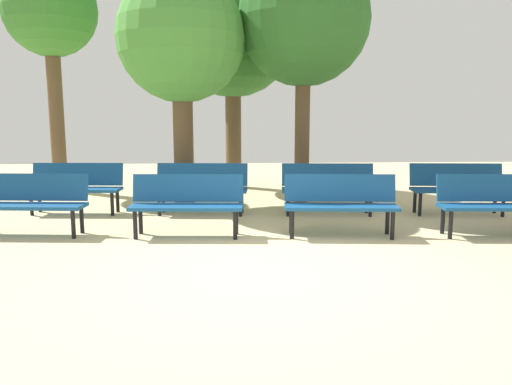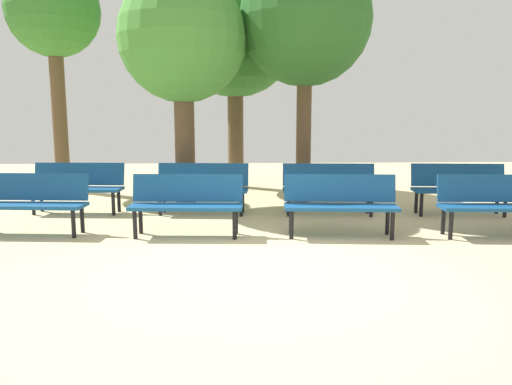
{
  "view_description": "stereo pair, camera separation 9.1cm",
  "coord_description": "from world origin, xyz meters",
  "px_view_note": "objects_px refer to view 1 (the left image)",
  "views": [
    {
      "loc": [
        -0.39,
        -5.49,
        1.76
      ],
      "look_at": [
        0.0,
        2.05,
        0.55
      ],
      "focal_mm": 35.15,
      "sensor_mm": 36.0,
      "label": 1
    },
    {
      "loc": [
        -0.3,
        -5.49,
        1.76
      ],
      "look_at": [
        0.0,
        2.05,
        0.55
      ],
      "focal_mm": 35.15,
      "sensor_mm": 36.0,
      "label": 2
    }
  ],
  "objects_px": {
    "bench_r0_c3": "(495,201)",
    "tree_3": "(233,34)",
    "bench_r1_c0": "(76,185)",
    "tree_2": "(50,14)",
    "bench_r0_c2": "(340,201)",
    "bench_r1_c1": "(201,185)",
    "bench_r0_c1": "(187,201)",
    "bench_r1_c2": "(328,185)",
    "tree_1": "(181,40)",
    "tree_0": "(304,21)",
    "bench_r1_c3": "(458,185)",
    "bench_r0_c0": "(31,200)"
  },
  "relations": [
    {
      "from": "bench_r0_c0",
      "to": "bench_r0_c1",
      "type": "height_order",
      "value": "same"
    },
    {
      "from": "bench_r1_c0",
      "to": "tree_0",
      "type": "distance_m",
      "value": 5.18
    },
    {
      "from": "tree_1",
      "to": "bench_r1_c2",
      "type": "bearing_deg",
      "value": -21.59
    },
    {
      "from": "bench_r0_c1",
      "to": "bench_r1_c2",
      "type": "relative_size",
      "value": 1.0
    },
    {
      "from": "bench_r1_c0",
      "to": "tree_3",
      "type": "bearing_deg",
      "value": 51.26
    },
    {
      "from": "tree_0",
      "to": "bench_r1_c3",
      "type": "bearing_deg",
      "value": -28.95
    },
    {
      "from": "tree_2",
      "to": "bench_r1_c2",
      "type": "bearing_deg",
      "value": -28.17
    },
    {
      "from": "bench_r0_c3",
      "to": "tree_3",
      "type": "xyz_separation_m",
      "value": [
        -3.72,
        5.0,
        3.03
      ]
    },
    {
      "from": "bench_r0_c2",
      "to": "bench_r0_c3",
      "type": "height_order",
      "value": "same"
    },
    {
      "from": "bench_r0_c1",
      "to": "tree_1",
      "type": "height_order",
      "value": "tree_1"
    },
    {
      "from": "bench_r0_c3",
      "to": "bench_r1_c1",
      "type": "bearing_deg",
      "value": 161.55
    },
    {
      "from": "bench_r1_c2",
      "to": "tree_1",
      "type": "height_order",
      "value": "tree_1"
    },
    {
      "from": "bench_r0_c1",
      "to": "tree_3",
      "type": "bearing_deg",
      "value": 85.07
    },
    {
      "from": "bench_r1_c1",
      "to": "bench_r0_c0",
      "type": "bearing_deg",
      "value": -144.7
    },
    {
      "from": "bench_r1_c0",
      "to": "tree_2",
      "type": "bearing_deg",
      "value": 117.34
    },
    {
      "from": "bench_r0_c1",
      "to": "tree_3",
      "type": "height_order",
      "value": "tree_3"
    },
    {
      "from": "bench_r1_c2",
      "to": "bench_r1_c3",
      "type": "distance_m",
      "value": 2.26
    },
    {
      "from": "bench_r1_c0",
      "to": "tree_2",
      "type": "distance_m",
      "value": 4.45
    },
    {
      "from": "bench_r1_c1",
      "to": "tree_2",
      "type": "height_order",
      "value": "tree_2"
    },
    {
      "from": "bench_r1_c1",
      "to": "tree_2",
      "type": "relative_size",
      "value": 0.33
    },
    {
      "from": "bench_r1_c1",
      "to": "tree_3",
      "type": "xyz_separation_m",
      "value": [
        0.58,
        3.19,
        3.03
      ]
    },
    {
      "from": "bench_r1_c2",
      "to": "tree_3",
      "type": "xyz_separation_m",
      "value": [
        -1.62,
        3.33,
        3.03
      ]
    },
    {
      "from": "bench_r0_c2",
      "to": "bench_r1_c3",
      "type": "bearing_deg",
      "value": 35.92
    },
    {
      "from": "bench_r0_c3",
      "to": "tree_2",
      "type": "bearing_deg",
      "value": 153.14
    },
    {
      "from": "bench_r1_c1",
      "to": "tree_1",
      "type": "xyz_separation_m",
      "value": [
        -0.38,
        0.88,
        2.57
      ]
    },
    {
      "from": "bench_r1_c3",
      "to": "bench_r1_c2",
      "type": "bearing_deg",
      "value": -178.05
    },
    {
      "from": "bench_r0_c2",
      "to": "tree_0",
      "type": "relative_size",
      "value": 0.34
    },
    {
      "from": "bench_r1_c2",
      "to": "tree_2",
      "type": "distance_m",
      "value": 7.16
    },
    {
      "from": "bench_r0_c2",
      "to": "bench_r1_c1",
      "type": "relative_size",
      "value": 1.0
    },
    {
      "from": "bench_r1_c2",
      "to": "tree_0",
      "type": "distance_m",
      "value": 3.25
    },
    {
      "from": "bench_r0_c3",
      "to": "bench_r1_c1",
      "type": "distance_m",
      "value": 4.67
    },
    {
      "from": "bench_r0_c3",
      "to": "tree_3",
      "type": "relative_size",
      "value": 0.32
    },
    {
      "from": "bench_r0_c1",
      "to": "tree_1",
      "type": "bearing_deg",
      "value": 99.48
    },
    {
      "from": "bench_r0_c2",
      "to": "tree_2",
      "type": "relative_size",
      "value": 0.33
    },
    {
      "from": "bench_r0_c3",
      "to": "bench_r0_c2",
      "type": "bearing_deg",
      "value": -178.58
    },
    {
      "from": "bench_r0_c2",
      "to": "tree_0",
      "type": "xyz_separation_m",
      "value": [
        -0.16,
        2.84,
        2.97
      ]
    },
    {
      "from": "tree_0",
      "to": "tree_1",
      "type": "height_order",
      "value": "tree_0"
    },
    {
      "from": "bench_r0_c3",
      "to": "bench_r1_c2",
      "type": "height_order",
      "value": "same"
    },
    {
      "from": "bench_r0_c0",
      "to": "bench_r1_c1",
      "type": "xyz_separation_m",
      "value": [
        2.39,
        1.39,
        0.0
      ]
    },
    {
      "from": "bench_r1_c2",
      "to": "tree_0",
      "type": "bearing_deg",
      "value": 106.5
    },
    {
      "from": "bench_r0_c1",
      "to": "tree_1",
      "type": "distance_m",
      "value": 3.57
    },
    {
      "from": "tree_1",
      "to": "bench_r1_c3",
      "type": "bearing_deg",
      "value": -13.2
    },
    {
      "from": "bench_r1_c3",
      "to": "tree_1",
      "type": "bearing_deg",
      "value": 171.62
    },
    {
      "from": "bench_r0_c2",
      "to": "bench_r0_c3",
      "type": "distance_m",
      "value": 2.22
    },
    {
      "from": "bench_r0_c1",
      "to": "bench_r0_c3",
      "type": "xyz_separation_m",
      "value": [
        4.42,
        -0.22,
        0.0
      ]
    },
    {
      "from": "bench_r0_c1",
      "to": "bench_r0_c2",
      "type": "relative_size",
      "value": 0.99
    },
    {
      "from": "bench_r0_c3",
      "to": "tree_0",
      "type": "bearing_deg",
      "value": 133.17
    },
    {
      "from": "tree_0",
      "to": "tree_2",
      "type": "height_order",
      "value": "tree_2"
    },
    {
      "from": "bench_r0_c0",
      "to": "tree_0",
      "type": "distance_m",
      "value": 5.82
    },
    {
      "from": "bench_r1_c0",
      "to": "bench_r1_c3",
      "type": "bearing_deg",
      "value": 0.37
    }
  ]
}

